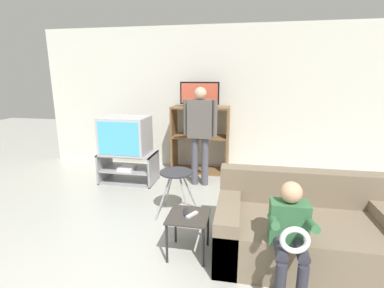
# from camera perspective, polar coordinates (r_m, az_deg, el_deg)

# --- Properties ---
(wall_back) EXTENTS (6.40, 0.06, 2.60)m
(wall_back) POSITION_cam_1_polar(r_m,az_deg,el_deg) (5.21, 3.53, 9.06)
(wall_back) COLOR silver
(wall_back) RESTS_ON ground_plane
(tv_stand) EXTENTS (0.90, 0.53, 0.49)m
(tv_stand) POSITION_cam_1_polar(r_m,az_deg,el_deg) (4.77, -12.84, -4.72)
(tv_stand) COLOR #939399
(tv_stand) RESTS_ON ground_plane
(television_main) EXTENTS (0.74, 0.56, 0.60)m
(television_main) POSITION_cam_1_polar(r_m,az_deg,el_deg) (4.64, -13.51, 1.76)
(television_main) COLOR #B2B2B7
(television_main) RESTS_ON tv_stand
(media_shelf) EXTENTS (1.02, 0.45, 1.20)m
(media_shelf) POSITION_cam_1_polar(r_m,az_deg,el_deg) (5.04, 1.72, 1.01)
(media_shelf) COLOR brown
(media_shelf) RESTS_ON ground_plane
(television_flat) EXTENTS (0.68, 0.20, 0.43)m
(television_flat) POSITION_cam_1_polar(r_m,az_deg,el_deg) (4.90, 1.56, 10.01)
(television_flat) COLOR black
(television_flat) RESTS_ON media_shelf
(folding_stool) EXTENTS (0.46, 0.45, 0.58)m
(folding_stool) POSITION_cam_1_polar(r_m,az_deg,el_deg) (3.50, -3.25, -6.95)
(folding_stool) COLOR #99999E
(folding_stool) RESTS_ON ground_plane
(snack_table) EXTENTS (0.39, 0.39, 0.42)m
(snack_table) POSITION_cam_1_polar(r_m,az_deg,el_deg) (2.80, -0.77, -15.50)
(snack_table) COLOR #38332D
(snack_table) RESTS_ON ground_plane
(remote_control_black) EXTENTS (0.07, 0.15, 0.02)m
(remote_control_black) POSITION_cam_1_polar(r_m,az_deg,el_deg) (2.81, -1.30, -13.77)
(remote_control_black) COLOR #232328
(remote_control_black) RESTS_ON snack_table
(remote_control_white) EXTENTS (0.10, 0.14, 0.02)m
(remote_control_white) POSITION_cam_1_polar(r_m,az_deg,el_deg) (2.76, 0.01, -14.29)
(remote_control_white) COLOR silver
(remote_control_white) RESTS_ON snack_table
(couch) EXTENTS (1.69, 0.94, 0.77)m
(couch) POSITION_cam_1_polar(r_m,az_deg,el_deg) (3.03, 22.07, -16.14)
(couch) COLOR #756651
(couch) RESTS_ON ground_plane
(person_standing_adult) EXTENTS (0.53, 0.20, 1.57)m
(person_standing_adult) POSITION_cam_1_polar(r_m,az_deg,el_deg) (4.34, 1.68, 3.44)
(person_standing_adult) COLOR #4C4C56
(person_standing_adult) RESTS_ON ground_plane
(person_seated_child) EXTENTS (0.33, 0.43, 0.93)m
(person_seated_child) POSITION_cam_1_polar(r_m,az_deg,el_deg) (2.38, 19.43, -16.57)
(person_seated_child) COLOR #2D2D38
(person_seated_child) RESTS_ON ground_plane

